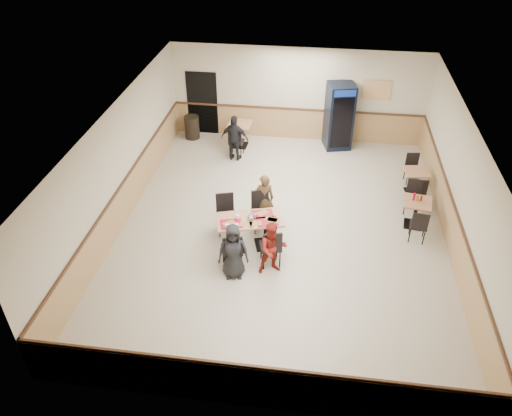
# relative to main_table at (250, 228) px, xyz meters

# --- Properties ---
(ground) EXTENTS (10.00, 10.00, 0.00)m
(ground) POSITION_rel_main_table_xyz_m (0.69, 0.79, -0.54)
(ground) COLOR beige
(ground) RESTS_ON ground
(room_shell) EXTENTS (10.00, 10.00, 10.00)m
(room_shell) POSITION_rel_main_table_xyz_m (2.47, 3.34, 0.04)
(room_shell) COLOR silver
(room_shell) RESTS_ON ground
(main_table) EXTENTS (1.67, 1.16, 0.81)m
(main_table) POSITION_rel_main_table_xyz_m (0.00, 0.00, 0.00)
(main_table) COLOR black
(main_table) RESTS_ON ground
(main_chairs) EXTENTS (1.79, 2.09, 1.03)m
(main_chairs) POSITION_rel_main_table_xyz_m (-0.05, -0.02, -0.03)
(main_chairs) COLOR black
(main_chairs) RESTS_ON ground
(diner_woman_left) EXTENTS (0.73, 0.54, 1.35)m
(diner_woman_left) POSITION_rel_main_table_xyz_m (-0.21, -1.02, 0.13)
(diner_woman_left) COLOR black
(diner_woman_left) RESTS_ON ground
(diner_woman_right) EXTENTS (0.76, 0.67, 1.30)m
(diner_woman_right) POSITION_rel_main_table_xyz_m (0.63, -0.78, 0.11)
(diner_woman_right) COLOR maroon
(diner_woman_right) RESTS_ON ground
(diner_man_opposite) EXTENTS (0.57, 0.45, 1.39)m
(diner_man_opposite) POSITION_rel_main_table_xyz_m (0.21, 1.02, 0.15)
(diner_man_opposite) COLOR #513B22
(diner_man_opposite) RESTS_ON ground
(lone_diner) EXTENTS (0.88, 0.46, 1.44)m
(lone_diner) POSITION_rel_main_table_xyz_m (-1.05, 4.11, 0.18)
(lone_diner) COLOR black
(lone_diner) RESTS_ON ground
(tabletop_clutter) EXTENTS (1.37, 0.95, 0.12)m
(tabletop_clutter) POSITION_rel_main_table_xyz_m (0.07, -0.06, 0.30)
(tabletop_clutter) COLOR #AC0B21
(tabletop_clutter) RESTS_ON main_table
(side_table_near) EXTENTS (0.77, 0.77, 0.72)m
(side_table_near) POSITION_rel_main_table_xyz_m (3.96, 1.39, -0.06)
(side_table_near) COLOR black
(side_table_near) RESTS_ON ground
(side_table_near_chair_south) EXTENTS (0.48, 0.48, 0.91)m
(side_table_near_chair_south) POSITION_rel_main_table_xyz_m (3.96, 0.82, -0.08)
(side_table_near_chair_south) COLOR black
(side_table_near_chair_south) RESTS_ON ground
(side_table_near_chair_north) EXTENTS (0.48, 0.48, 0.91)m
(side_table_near_chair_north) POSITION_rel_main_table_xyz_m (3.96, 1.97, -0.08)
(side_table_near_chair_north) COLOR black
(side_table_near_chair_north) RESTS_ON ground
(side_table_far) EXTENTS (0.71, 0.71, 0.68)m
(side_table_far) POSITION_rel_main_table_xyz_m (4.13, 2.94, -0.09)
(side_table_far) COLOR black
(side_table_far) RESTS_ON ground
(side_table_far_chair_south) EXTENTS (0.45, 0.45, 0.86)m
(side_table_far_chair_south) POSITION_rel_main_table_xyz_m (4.13, 2.39, -0.11)
(side_table_far_chair_south) COLOR black
(side_table_far_chair_south) RESTS_ON ground
(side_table_far_chair_north) EXTENTS (0.45, 0.45, 0.86)m
(side_table_far_chair_north) POSITION_rel_main_table_xyz_m (4.13, 3.49, -0.11)
(side_table_far_chair_north) COLOR black
(side_table_far_chair_north) RESTS_ON ground
(condiment_caddy) EXTENTS (0.23, 0.06, 0.20)m
(condiment_caddy) POSITION_rel_main_table_xyz_m (3.93, 1.44, 0.27)
(condiment_caddy) COLOR #A90C1F
(condiment_caddy) RESTS_ON side_table_near
(back_table) EXTENTS (0.77, 0.77, 0.78)m
(back_table) POSITION_rel_main_table_xyz_m (-1.05, 4.99, -0.02)
(back_table) COLOR black
(back_table) RESTS_ON ground
(back_table_chair_lone) EXTENTS (0.48, 0.48, 0.99)m
(back_table_chair_lone) POSITION_rel_main_table_xyz_m (-1.05, 4.37, -0.05)
(back_table_chair_lone) COLOR black
(back_table_chair_lone) RESTS_ON ground
(pepsi_cooler) EXTENTS (0.95, 0.95, 2.07)m
(pepsi_cooler) POSITION_rel_main_table_xyz_m (2.02, 5.39, 0.50)
(pepsi_cooler) COLOR black
(pepsi_cooler) RESTS_ON ground
(trash_bin) EXTENTS (0.48, 0.48, 0.76)m
(trash_bin) POSITION_rel_main_table_xyz_m (-2.70, 5.34, -0.16)
(trash_bin) COLOR black
(trash_bin) RESTS_ON ground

